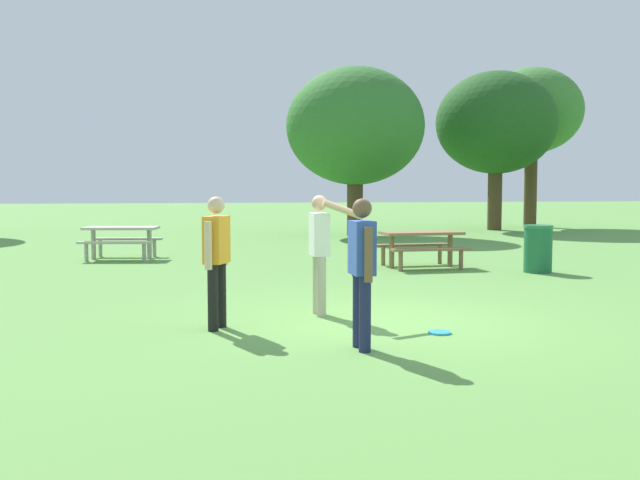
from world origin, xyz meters
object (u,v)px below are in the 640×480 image
Objects in this scene: person_catcher at (362,263)px; tree_broad_center at (355,127)px; frisbee at (439,332)px; picnic_table_far at (121,236)px; picnic_table_near at (421,241)px; tree_slender_mid at (532,112)px; trash_can_beside_table at (538,249)px; tree_far_right at (496,123)px; person_bystander at (217,253)px; person_thrower at (320,245)px.

person_catcher is 0.28× the size of tree_broad_center.
frisbee is 10.82m from picnic_table_far.
frisbee is at bearing -63.72° from picnic_table_far.
tree_slender_mid is at bearing 58.16° from picnic_table_near.
trash_can_beside_table is 0.16× the size of tree_far_right.
picnic_table_near is (2.87, 7.61, -0.38)m from person_catcher.
tree_far_right is at bearing 35.81° from picnic_table_far.
person_bystander is at bearing -125.27° from picnic_table_near.
frisbee is (2.64, -0.67, -0.93)m from person_bystander.
person_bystander is at bearing -142.26° from trash_can_beside_table.
tree_far_right reaches higher than picnic_table_far.
tree_far_right is 0.93× the size of tree_slender_mid.
trash_can_beside_table is 11.81m from tree_broad_center.
tree_slender_mid is (13.16, 20.33, 3.80)m from person_bystander.
picnic_table_far is (-3.56, 8.22, -0.40)m from person_thrower.
tree_slender_mid reaches higher than person_bystander.
person_thrower is 2.18m from person_catcher.
picnic_table_near is (2.99, 5.43, -0.40)m from person_thrower.
frisbee is at bearing -124.08° from trash_can_beside_table.
frisbee is at bearing -97.72° from tree_broad_center.
tree_broad_center is at bearing 97.89° from trash_can_beside_table.
person_thrower and person_catcher have the same top height.
picnic_table_near is at bearing 75.65° from frisbee.
picnic_table_far is 9.52m from trash_can_beside_table.
trash_can_beside_table is (2.09, -1.20, -0.08)m from picnic_table_near.
person_bystander is 21.58m from tree_far_right.
tree_broad_center is (3.53, 15.47, 2.79)m from person_thrower.
person_catcher reaches higher than picnic_table_far.
tree_far_right is (4.35, 13.36, 3.61)m from trash_can_beside_table.
person_catcher reaches higher than frisbee.
person_catcher is at bearing -100.90° from tree_broad_center.
person_bystander is at bearing -106.88° from tree_broad_center.
person_bystander is 24.52m from tree_slender_mid.
person_catcher and person_bystander have the same top height.
tree_far_right is at bearing -140.03° from tree_slender_mid.
tree_broad_center is at bearing -160.24° from tree_far_right.
person_thrower is 1.00× the size of person_catcher.
person_catcher is 1.61m from frisbee.
tree_slender_mid reaches higher than tree_broad_center.
person_bystander is 5.88× the size of frisbee.
tree_far_right is (10.85, 18.39, 3.15)m from person_bystander.
frisbee is 21.15m from tree_far_right.
person_thrower is 23.11m from tree_slender_mid.
person_catcher is 0.25× the size of tree_slender_mid.
person_thrower is at bearing 129.88° from frisbee.
picnic_table_far is 1.95× the size of trash_can_beside_table.
person_thrower is 1.62m from person_bystander.
person_catcher is at bearing -127.73° from trash_can_beside_table.
tree_far_right is at bearing 64.79° from person_catcher.
person_catcher is at bearing -41.92° from person_bystander.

